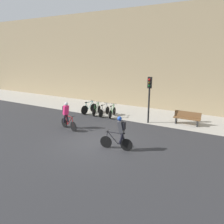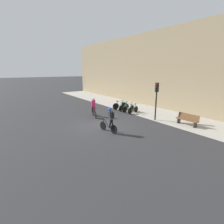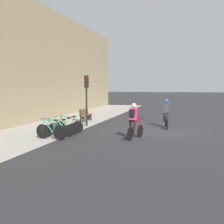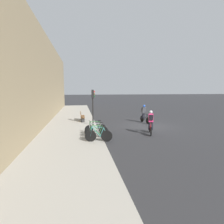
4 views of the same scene
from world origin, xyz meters
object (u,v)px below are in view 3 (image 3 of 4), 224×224
at_px(parked_bike_0, 51,131).
at_px(parked_bike_3, 68,126).
at_px(parked_bike_1, 57,129).
at_px(parked_bike_2, 63,128).
at_px(bench, 85,115).
at_px(cyclist_pink, 134,120).
at_px(cyclist_grey, 166,112).
at_px(traffic_light_pole, 87,91).

relative_size(parked_bike_0, parked_bike_3, 1.05).
xyz_separation_m(parked_bike_1, parked_bike_2, (0.73, 0.00, 0.00)).
bearing_deg(parked_bike_3, bench, 9.57).
distance_m(parked_bike_0, parked_bike_1, 0.74).
bearing_deg(parked_bike_3, parked_bike_0, 179.97).
distance_m(cyclist_pink, cyclist_grey, 4.63).
distance_m(parked_bike_1, traffic_light_pole, 4.77).
xyz_separation_m(cyclist_pink, parked_bike_2, (0.44, 3.85, -0.56)).
relative_size(cyclist_grey, traffic_light_pole, 0.55).
bearing_deg(cyclist_grey, traffic_light_pole, 94.24).
distance_m(cyclist_pink, traffic_light_pole, 5.75).
bearing_deg(cyclist_grey, parked_bike_2, 128.70).
relative_size(cyclist_pink, parked_bike_3, 1.09).
distance_m(cyclist_grey, parked_bike_2, 6.48).
xyz_separation_m(cyclist_pink, parked_bike_0, (-1.02, 3.85, -0.53)).
bearing_deg(parked_bike_1, cyclist_grey, -46.59).
relative_size(parked_bike_2, parked_bike_3, 1.04).
xyz_separation_m(parked_bike_0, bench, (7.58, 0.91, 0.06)).
bearing_deg(bench, parked_bike_0, -173.18).
xyz_separation_m(cyclist_pink, parked_bike_1, (-0.29, 3.85, -0.56)).
distance_m(cyclist_grey, traffic_light_pole, 5.17).
bearing_deg(parked_bike_1, traffic_light_pole, -0.63).
xyz_separation_m(parked_bike_2, traffic_light_pole, (3.67, -0.05, 1.86)).
xyz_separation_m(cyclist_grey, traffic_light_pole, (-0.37, 4.99, 1.30)).
relative_size(parked_bike_0, bench, 0.96).
distance_m(parked_bike_0, bench, 7.63).
height_order(cyclist_grey, parked_bike_2, cyclist_grey).
relative_size(parked_bike_0, parked_bike_2, 1.01).
relative_size(parked_bike_0, traffic_light_pole, 0.53).
height_order(parked_bike_2, bench, parked_bike_2).
bearing_deg(cyclist_pink, parked_bike_2, 83.46).
bearing_deg(bench, traffic_light_pole, -158.65).
xyz_separation_m(cyclist_pink, bench, (6.56, 4.76, -0.47)).
height_order(parked_bike_1, parked_bike_2, parked_bike_2).
bearing_deg(parked_bike_2, traffic_light_pole, -0.75).
relative_size(cyclist_grey, parked_bike_2, 1.05).
bearing_deg(parked_bike_0, parked_bike_3, -0.03).
bearing_deg(traffic_light_pole, parked_bike_2, 179.25).
xyz_separation_m(parked_bike_2, bench, (6.11, 0.91, 0.09)).
bearing_deg(parked_bike_2, cyclist_grey, -51.30).
bearing_deg(parked_bike_3, cyclist_grey, -56.75).
xyz_separation_m(cyclist_grey, bench, (2.08, 5.95, -0.47)).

